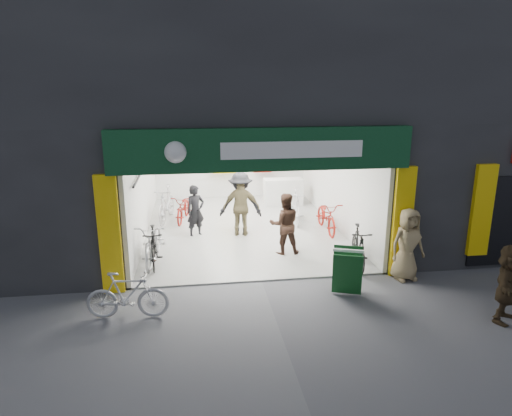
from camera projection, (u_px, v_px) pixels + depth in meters
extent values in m
plane|color=#56565B|center=(262.00, 282.00, 10.41)|extent=(60.00, 60.00, 0.00)
cube|color=#232326|center=(270.00, 36.00, 13.78)|extent=(16.00, 10.00, 4.50)
cube|color=#232326|center=(60.00, 172.00, 13.96)|extent=(5.00, 10.00, 3.50)
cube|color=#232326|center=(413.00, 163.00, 15.53)|extent=(6.00, 10.00, 3.50)
cube|color=#9E9E99|center=(242.00, 228.00, 14.22)|extent=(6.00, 8.00, 0.04)
cube|color=silver|center=(230.00, 157.00, 17.71)|extent=(6.00, 0.20, 3.20)
cube|color=silver|center=(142.00, 181.00, 13.40)|extent=(0.10, 8.00, 3.20)
cube|color=silver|center=(336.00, 175.00, 14.20)|extent=(0.10, 8.00, 3.20)
cube|color=white|center=(241.00, 123.00, 13.36)|extent=(6.00, 8.00, 0.10)
cube|color=black|center=(262.00, 134.00, 9.61)|extent=(6.00, 0.30, 0.30)
cube|color=#0C3717|center=(263.00, 149.00, 9.48)|extent=(6.40, 0.25, 0.90)
cube|color=white|center=(293.00, 150.00, 9.43)|extent=(3.00, 0.02, 0.35)
cube|color=yellow|center=(110.00, 235.00, 9.56)|extent=(0.45, 0.12, 2.60)
cube|color=yellow|center=(402.00, 222.00, 10.45)|extent=(0.45, 0.12, 2.60)
cube|color=yellow|center=(482.00, 211.00, 10.66)|extent=(0.50, 0.12, 2.20)
cylinder|color=black|center=(144.00, 168.00, 12.71)|extent=(0.06, 5.00, 0.06)
cube|color=silver|center=(283.00, 192.00, 16.73)|extent=(1.40, 0.60, 1.00)
cube|color=white|center=(254.00, 136.00, 10.71)|extent=(1.30, 0.35, 0.04)
cube|color=white|center=(245.00, 129.00, 12.43)|extent=(1.30, 0.35, 0.04)
cube|color=white|center=(238.00, 123.00, 14.14)|extent=(1.30, 0.35, 0.04)
cube|color=white|center=(233.00, 118.00, 15.86)|extent=(1.30, 0.35, 0.04)
imported|color=#A3A2A7|center=(154.00, 241.00, 11.44)|extent=(0.89, 2.12, 1.08)
imported|color=black|center=(153.00, 247.00, 11.24)|extent=(0.55, 1.62, 0.96)
imported|color=maroon|center=(184.00, 208.00, 14.83)|extent=(0.91, 1.79, 0.90)
imported|color=#AEAFB3|center=(166.00, 204.00, 14.79)|extent=(0.92, 2.00, 1.16)
imported|color=black|center=(358.00, 247.00, 11.19)|extent=(0.77, 1.73, 1.00)
imported|color=maroon|center=(327.00, 216.00, 13.78)|extent=(0.68, 1.87, 0.98)
imported|color=#BBBCC1|center=(296.00, 207.00, 14.67)|extent=(0.73, 1.82, 1.06)
imported|color=silver|center=(127.00, 295.00, 8.70)|extent=(1.61, 0.59, 0.95)
imported|color=black|center=(196.00, 211.00, 13.28)|extent=(0.67, 0.59, 1.54)
imported|color=#3A241A|center=(285.00, 224.00, 11.88)|extent=(0.82, 0.65, 1.66)
imported|color=black|center=(241.00, 204.00, 13.33)|extent=(1.34, 0.92, 1.90)
imported|color=olive|center=(241.00, 207.00, 13.24)|extent=(1.11, 0.62, 1.79)
imported|color=#988158|center=(407.00, 244.00, 10.35)|extent=(0.90, 0.66, 1.69)
imported|color=#3C2D1B|center=(508.00, 284.00, 8.54)|extent=(1.35, 1.28, 1.52)
cube|color=#104119|center=(347.00, 275.00, 9.55)|extent=(0.66, 0.42, 0.94)
cube|color=#104119|center=(347.00, 267.00, 9.94)|extent=(0.66, 0.42, 0.94)
cube|color=white|center=(348.00, 251.00, 9.62)|extent=(0.63, 0.27, 0.06)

